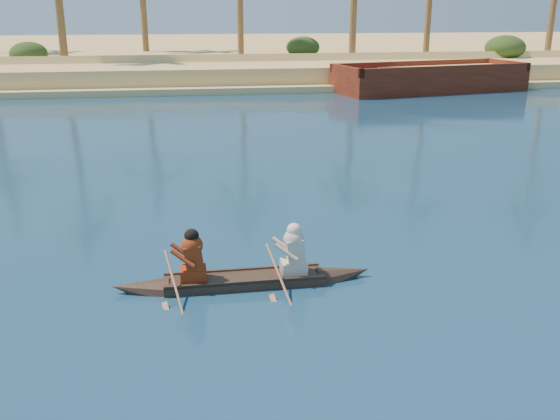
{
  "coord_description": "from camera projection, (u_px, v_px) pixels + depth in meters",
  "views": [
    {
      "loc": [
        -8.94,
        -12.71,
        4.58
      ],
      "look_at": [
        -7.23,
        -1.92,
        1.03
      ],
      "focal_mm": 40.0,
      "sensor_mm": 36.0,
      "label": 1
    }
  ],
  "objects": [
    {
      "name": "shrub_cluster",
      "position": [
        307.0,
        58.0,
        43.91
      ],
      "size": [
        100.0,
        6.0,
        2.4
      ],
      "primitive_type": null,
      "color": "#223513",
      "rests_on": "ground"
    },
    {
      "name": "barge_mid",
      "position": [
        430.0,
        80.0,
        35.95
      ],
      "size": [
        11.59,
        5.88,
        1.85
      ],
      "rotation": [
        0.0,
        0.0,
        0.21
      ],
      "color": "maroon",
      "rests_on": "ground"
    },
    {
      "name": "canoe",
      "position": [
        244.0,
        272.0,
        10.75
      ],
      "size": [
        4.5,
        0.64,
        1.24
      ],
      "rotation": [
        0.0,
        0.0,
        0.01
      ],
      "color": "#392B1F",
      "rests_on": "ground"
    },
    {
      "name": "sandy_embankment",
      "position": [
        274.0,
        53.0,
        58.57
      ],
      "size": [
        150.0,
        51.0,
        1.5
      ],
      "color": "#DECC7D",
      "rests_on": "ground"
    }
  ]
}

